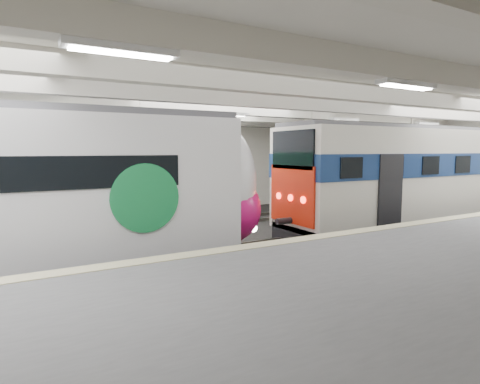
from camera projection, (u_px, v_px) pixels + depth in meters
station_hall at (287, 160)px, 12.40m from camera, size 36.00×24.00×5.75m
modern_emu at (39, 197)px, 10.62m from camera, size 14.63×3.02×4.68m
older_rer at (414, 175)px, 18.17m from camera, size 13.95×3.08×4.58m
far_train at (48, 180)px, 15.67m from camera, size 14.73×3.53×4.64m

